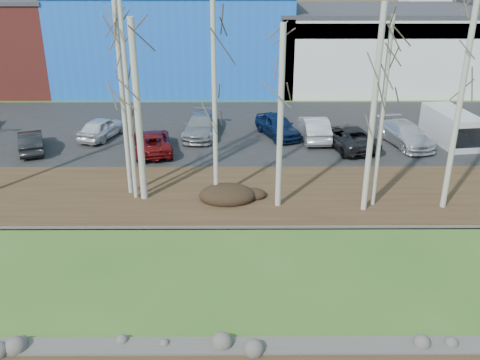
{
  "coord_description": "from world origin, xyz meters",
  "views": [
    {
      "loc": [
        -0.58,
        -10.27,
        11.56
      ],
      "look_at": [
        -0.49,
        10.65,
        2.5
      ],
      "focal_mm": 40.0,
      "sensor_mm": 36.0,
      "label": 1
    }
  ],
  "objects_px": {
    "car_3": "(201,125)",
    "car_7": "(405,134)",
    "car_1": "(31,141)",
    "car_2": "(153,142)",
    "car_0": "(102,128)",
    "car_6": "(348,136)",
    "car_4": "(278,126)",
    "van_white": "(452,128)",
    "car_5": "(314,128)"
  },
  "relations": [
    {
      "from": "car_3",
      "to": "car_7",
      "type": "bearing_deg",
      "value": -3.23
    },
    {
      "from": "car_1",
      "to": "car_3",
      "type": "bearing_deg",
      "value": 175.26
    },
    {
      "from": "car_2",
      "to": "car_0",
      "type": "bearing_deg",
      "value": -47.05
    },
    {
      "from": "car_1",
      "to": "car_6",
      "type": "distance_m",
      "value": 19.5
    },
    {
      "from": "car_6",
      "to": "car_4",
      "type": "bearing_deg",
      "value": -41.77
    },
    {
      "from": "car_2",
      "to": "car_7",
      "type": "distance_m",
      "value": 15.81
    },
    {
      "from": "car_2",
      "to": "van_white",
      "type": "bearing_deg",
      "value": 173.16
    },
    {
      "from": "car_4",
      "to": "car_6",
      "type": "bearing_deg",
      "value": -48.38
    },
    {
      "from": "car_5",
      "to": "car_3",
      "type": "bearing_deg",
      "value": -6.95
    },
    {
      "from": "car_2",
      "to": "car_3",
      "type": "bearing_deg",
      "value": -143.93
    },
    {
      "from": "car_3",
      "to": "car_6",
      "type": "bearing_deg",
      "value": -8.82
    },
    {
      "from": "car_2",
      "to": "van_white",
      "type": "relative_size",
      "value": 0.96
    },
    {
      "from": "car_1",
      "to": "car_2",
      "type": "height_order",
      "value": "car_1"
    },
    {
      "from": "car_4",
      "to": "car_6",
      "type": "distance_m",
      "value": 4.73
    },
    {
      "from": "van_white",
      "to": "car_2",
      "type": "bearing_deg",
      "value": 176.69
    },
    {
      "from": "car_4",
      "to": "van_white",
      "type": "bearing_deg",
      "value": -28.49
    },
    {
      "from": "car_7",
      "to": "van_white",
      "type": "distance_m",
      "value": 3.07
    },
    {
      "from": "car_2",
      "to": "car_4",
      "type": "height_order",
      "value": "car_4"
    },
    {
      "from": "car_3",
      "to": "car_4",
      "type": "relative_size",
      "value": 1.14
    },
    {
      "from": "car_0",
      "to": "car_4",
      "type": "height_order",
      "value": "car_4"
    },
    {
      "from": "car_1",
      "to": "car_2",
      "type": "bearing_deg",
      "value": 158.4
    },
    {
      "from": "car_2",
      "to": "car_4",
      "type": "distance_m",
      "value": 8.34
    },
    {
      "from": "car_3",
      "to": "car_5",
      "type": "relative_size",
      "value": 1.08
    },
    {
      "from": "car_5",
      "to": "car_1",
      "type": "bearing_deg",
      "value": 5.54
    },
    {
      "from": "car_2",
      "to": "car_5",
      "type": "bearing_deg",
      "value": -178.68
    },
    {
      "from": "car_4",
      "to": "car_5",
      "type": "distance_m",
      "value": 2.41
    },
    {
      "from": "car_0",
      "to": "car_4",
      "type": "bearing_deg",
      "value": -160.82
    },
    {
      "from": "car_1",
      "to": "car_6",
      "type": "relative_size",
      "value": 0.77
    },
    {
      "from": "car_5",
      "to": "car_6",
      "type": "distance_m",
      "value": 2.44
    },
    {
      "from": "car_0",
      "to": "car_4",
      "type": "xyz_separation_m",
      "value": [
        11.53,
        0.27,
        0.04
      ]
    },
    {
      "from": "car_5",
      "to": "car_6",
      "type": "relative_size",
      "value": 0.9
    },
    {
      "from": "car_4",
      "to": "car_6",
      "type": "xyz_separation_m",
      "value": [
        4.22,
        -2.13,
        -0.03
      ]
    },
    {
      "from": "car_0",
      "to": "car_2",
      "type": "xyz_separation_m",
      "value": [
        3.71,
        -2.64,
        -0.05
      ]
    },
    {
      "from": "car_1",
      "to": "van_white",
      "type": "xyz_separation_m",
      "value": [
        26.25,
        1.44,
        0.37
      ]
    },
    {
      "from": "car_7",
      "to": "van_white",
      "type": "bearing_deg",
      "value": -6.07
    },
    {
      "from": "car_2",
      "to": "car_3",
      "type": "distance_m",
      "value": 4.1
    },
    {
      "from": "car_1",
      "to": "van_white",
      "type": "bearing_deg",
      "value": 162.56
    },
    {
      "from": "car_3",
      "to": "van_white",
      "type": "xyz_separation_m",
      "value": [
        16.03,
        -1.46,
        0.3
      ]
    },
    {
      "from": "car_0",
      "to": "car_5",
      "type": "relative_size",
      "value": 0.89
    },
    {
      "from": "car_2",
      "to": "car_7",
      "type": "bearing_deg",
      "value": 172.67
    },
    {
      "from": "car_0",
      "to": "car_6",
      "type": "distance_m",
      "value": 15.86
    },
    {
      "from": "car_0",
      "to": "car_7",
      "type": "bearing_deg",
      "value": -166.43
    },
    {
      "from": "car_3",
      "to": "car_7",
      "type": "relative_size",
      "value": 1.01
    },
    {
      "from": "car_7",
      "to": "van_white",
      "type": "relative_size",
      "value": 1.0
    },
    {
      "from": "car_1",
      "to": "car_6",
      "type": "bearing_deg",
      "value": 161.31
    },
    {
      "from": "car_3",
      "to": "car_5",
      "type": "distance_m",
      "value": 7.44
    },
    {
      "from": "van_white",
      "to": "car_3",
      "type": "bearing_deg",
      "value": 166.71
    },
    {
      "from": "car_0",
      "to": "van_white",
      "type": "xyz_separation_m",
      "value": [
        22.51,
        -1.07,
        0.32
      ]
    },
    {
      "from": "car_4",
      "to": "car_7",
      "type": "height_order",
      "value": "car_4"
    },
    {
      "from": "car_7",
      "to": "car_4",
      "type": "bearing_deg",
      "value": 154.39
    }
  ]
}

